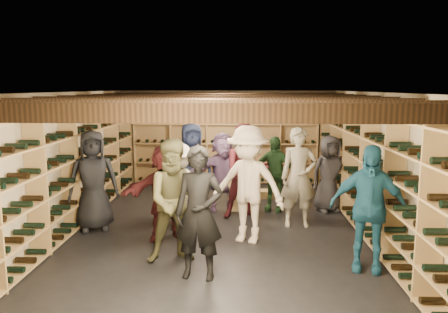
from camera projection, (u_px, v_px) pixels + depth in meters
name	position (u px, v px, depth m)	size (l,w,h in m)	color
ground	(217.00, 230.00, 7.67)	(8.00, 8.00, 0.00)	black
walls	(217.00, 163.00, 7.48)	(5.52, 8.02, 2.40)	#C0B395
ceiling	(217.00, 92.00, 7.29)	(5.50, 8.00, 0.01)	beige
ceiling_joists	(217.00, 101.00, 7.32)	(5.40, 7.12, 0.18)	black
wine_rack_left	(70.00, 169.00, 7.60)	(0.32, 7.50, 2.15)	tan
wine_rack_right	(368.00, 171.00, 7.40)	(0.32, 7.50, 2.15)	tan
wine_rack_back	(225.00, 142.00, 11.28)	(4.70, 0.30, 2.15)	tan
crate_stack_left	(242.00, 194.00, 8.88)	(0.54, 0.39, 0.68)	tan
crate_stack_right	(240.00, 186.00, 9.91)	(0.59, 0.50, 0.51)	tan
crate_loose	(269.00, 194.00, 9.93)	(0.50, 0.33, 0.17)	tan
person_0	(93.00, 180.00, 7.59)	(0.86, 0.56, 1.76)	black
person_1	(199.00, 213.00, 5.64)	(0.64, 0.42, 1.75)	black
person_2	(176.00, 201.00, 6.20)	(0.86, 0.67, 1.78)	brown
person_3	(248.00, 185.00, 6.98)	(1.22, 0.70, 1.89)	beige
person_4	(368.00, 208.00, 5.90)	(1.02, 0.42, 1.74)	#1D5877
person_5	(166.00, 192.00, 7.14)	(1.46, 0.46, 1.57)	maroon
person_6	(191.00, 167.00, 8.76)	(0.87, 0.57, 1.79)	#1C2645
person_7	(299.00, 177.00, 7.77)	(0.65, 0.43, 1.79)	gray
person_8	(246.00, 171.00, 8.29)	(0.88, 0.69, 1.82)	#4D181E
person_9	(180.00, 187.00, 7.66)	(0.98, 0.56, 1.52)	beige
person_10	(274.00, 174.00, 8.79)	(0.89, 0.37, 1.52)	#2A552C
person_11	(223.00, 172.00, 8.83)	(1.48, 0.47, 1.59)	slate
person_12	(329.00, 174.00, 8.75)	(0.75, 0.49, 1.54)	#2F2E34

